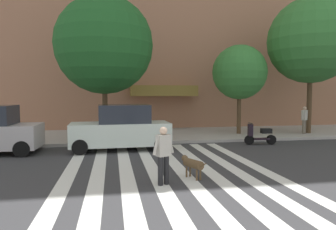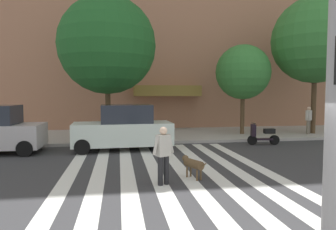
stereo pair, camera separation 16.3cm
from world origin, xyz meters
The scene contains 11 objects.
ground_plane centered at (0.00, 6.60, 0.00)m, with size 160.00×160.00×0.00m, color #353538.
sidewalk_far centered at (0.00, 16.20, 0.07)m, with size 80.00×6.00×0.15m, color #A8A39D.
crosswalk_stripes centered at (-0.76, 6.60, 0.00)m, with size 6.75×12.60×0.01m.
parked_car_behind_first centered at (-2.14, 11.93, 0.97)m, with size 4.49×2.10×2.06m.
parked_scooter centered at (4.77, 12.18, 0.48)m, with size 1.63×0.50×1.11m.
street_tree_nearest centered at (-2.91, 14.50, 5.09)m, with size 5.12×5.12×7.50m.
street_tree_middle centered at (4.98, 15.39, 3.83)m, with size 3.24×3.24×5.31m.
street_tree_further centered at (9.31, 14.91, 5.75)m, with size 5.14×5.14×8.18m.
pedestrian_dog_walker centered at (-1.14, 6.19, 0.93)m, with size 0.68×0.38×1.64m.
dog_on_leash centered at (-0.17, 6.73, 0.44)m, with size 0.57×1.04×0.65m.
pedestrian_bystander centered at (8.83, 14.64, 1.08)m, with size 0.62×0.48×1.64m.
Camera 2 is at (-2.37, -2.33, 2.56)m, focal length 33.37 mm.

